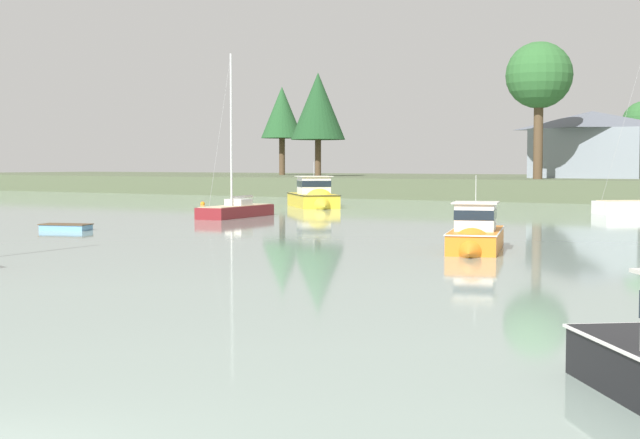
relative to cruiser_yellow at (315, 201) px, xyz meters
name	(u,v)px	position (x,y,z in m)	size (l,w,h in m)	color
cruiser_yellow	(315,201)	(0.00, 0.00, 0.00)	(8.55, 8.85, 4.96)	gold
dinghy_skyblue	(66,228)	(2.49, -29.85, -0.43)	(3.01, 2.07, 0.49)	#669ECC
sailboat_maroon	(236,214)	(2.94, -14.88, -0.32)	(2.86, 7.40, 11.65)	maroon
cruiser_orange	(475,241)	(26.46, -29.51, -0.10)	(3.96, 7.15, 3.90)	orange
mooring_buoy_orange	(203,204)	(-11.42, -0.88, -0.48)	(0.41, 0.41, 0.46)	orange
shore_tree_left_mid	(318,107)	(-19.21, 31.26, 10.21)	(6.76, 6.76, 12.80)	brown
shore_tree_center_left	(282,113)	(-29.86, 38.99, 10.08)	(5.75, 5.75, 12.09)	brown
shore_tree_center_right	(539,77)	(11.28, 23.89, 11.77)	(6.61, 6.61, 13.63)	brown
cottage_hillside	(592,144)	(13.98, 33.36, 5.29)	(12.56, 8.06, 7.15)	gray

